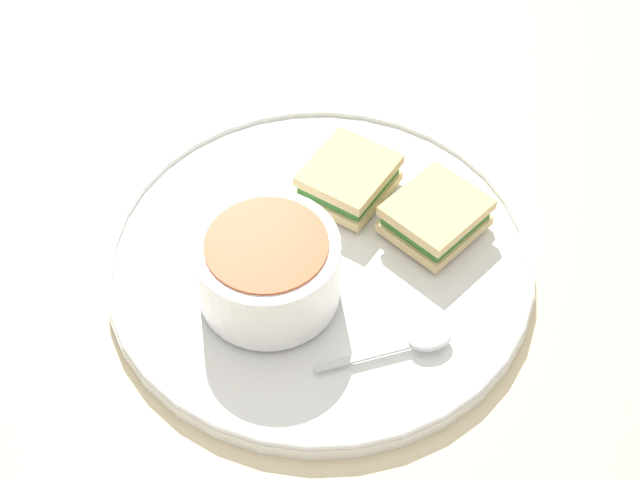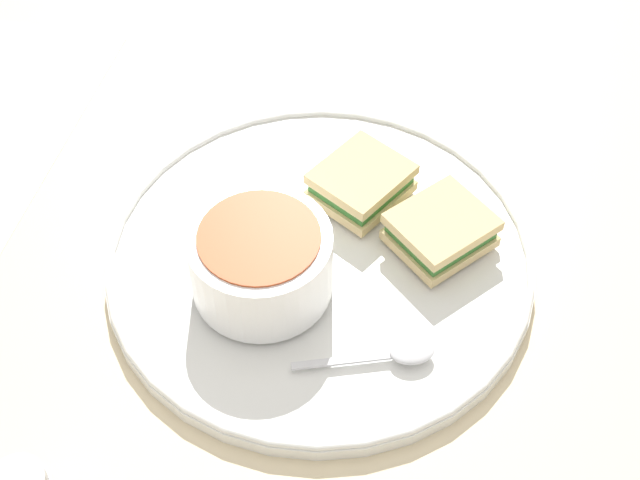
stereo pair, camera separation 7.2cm
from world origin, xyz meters
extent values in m
plane|color=beige|center=(0.00, 0.00, 0.00)|extent=(2.40, 2.40, 0.00)
cylinder|color=white|center=(0.00, 0.00, 0.01)|extent=(0.35, 0.35, 0.01)
torus|color=white|center=(0.00, 0.00, 0.01)|extent=(0.35, 0.35, 0.01)
cylinder|color=white|center=(0.05, 0.02, 0.02)|extent=(0.06, 0.06, 0.01)
cylinder|color=white|center=(0.05, 0.02, 0.05)|extent=(0.11, 0.11, 0.06)
cylinder|color=#B74C23|center=(0.05, 0.02, 0.08)|extent=(0.09, 0.09, 0.01)
cube|color=silver|center=(0.00, 0.11, 0.02)|extent=(0.08, 0.01, 0.00)
ellipsoid|color=silver|center=(-0.05, 0.11, 0.02)|extent=(0.04, 0.03, 0.01)
cube|color=#DBBC7F|center=(-0.10, 0.01, 0.02)|extent=(0.10, 0.09, 0.01)
cube|color=#33702D|center=(-0.10, 0.01, 0.03)|extent=(0.09, 0.08, 0.01)
cube|color=#DBBC7F|center=(-0.10, 0.01, 0.04)|extent=(0.10, 0.09, 0.01)
cube|color=#DBBC7F|center=(-0.05, -0.06, 0.02)|extent=(0.10, 0.10, 0.01)
cube|color=#33702D|center=(-0.05, -0.06, 0.03)|extent=(0.09, 0.09, 0.01)
cube|color=#DBBC7F|center=(-0.05, -0.06, 0.04)|extent=(0.10, 0.10, 0.01)
camera|label=1|loc=(0.15, 0.43, 0.59)|focal=50.00mm
camera|label=2|loc=(0.08, 0.45, 0.59)|focal=50.00mm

